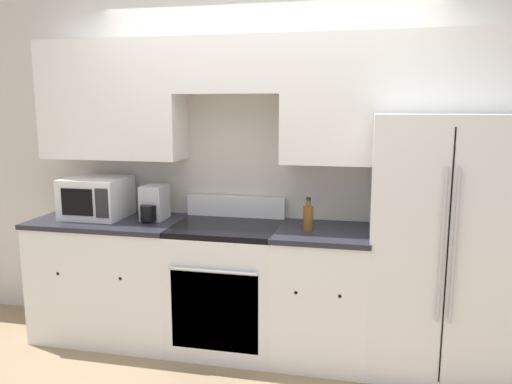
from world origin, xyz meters
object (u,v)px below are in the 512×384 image
Objects in this scene: oven_range at (226,286)px; refrigerator at (438,244)px; microwave at (97,197)px; bottle at (308,217)px.

oven_range is 0.63× the size of refrigerator.
refrigerator is (1.46, 0.05, 0.39)m from oven_range.
microwave is (-2.50, -0.00, 0.22)m from refrigerator.
refrigerator is at bearing 3.61° from bottle.
bottle is (1.63, -0.05, -0.06)m from microwave.
microwave is at bearing 178.17° from bottle.
bottle is (-0.87, -0.05, 0.15)m from refrigerator.
bottle is (0.59, -0.00, 0.55)m from oven_range.
bottle reaches higher than oven_range.
oven_range is at bearing 179.80° from bottle.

